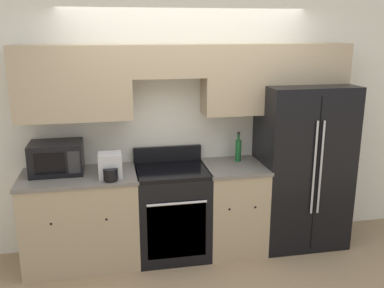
% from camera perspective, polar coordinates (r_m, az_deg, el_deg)
% --- Properties ---
extents(ground_plane, '(12.00, 12.00, 0.00)m').
position_cam_1_polar(ground_plane, '(4.45, 0.80, -15.93)').
color(ground_plane, '#937A5B').
extents(wall_back, '(8.00, 0.39, 2.60)m').
position_cam_1_polar(wall_back, '(4.47, -0.57, 4.65)').
color(wall_back, silver).
rests_on(wall_back, ground_plane).
extents(lower_cabinets_left, '(1.12, 0.64, 0.93)m').
position_cam_1_polar(lower_cabinets_left, '(4.45, -14.51, -9.68)').
color(lower_cabinets_left, tan).
rests_on(lower_cabinets_left, ground_plane).
extents(lower_cabinets_right, '(0.62, 0.64, 0.93)m').
position_cam_1_polar(lower_cabinets_right, '(4.61, 5.53, -8.34)').
color(lower_cabinets_right, tan).
rests_on(lower_cabinets_right, ground_plane).
extents(oven_range, '(0.72, 0.65, 1.09)m').
position_cam_1_polar(oven_range, '(4.47, -2.67, -8.97)').
color(oven_range, black).
rests_on(oven_range, ground_plane).
extents(refrigerator, '(0.92, 0.73, 1.75)m').
position_cam_1_polar(refrigerator, '(4.77, 14.32, -2.76)').
color(refrigerator, black).
rests_on(refrigerator, ground_plane).
extents(microwave, '(0.50, 0.37, 0.31)m').
position_cam_1_polar(microwave, '(4.34, -17.60, -1.77)').
color(microwave, black).
rests_on(microwave, lower_cabinets_left).
extents(bottle, '(0.06, 0.06, 0.32)m').
position_cam_1_polar(bottle, '(4.56, 6.19, -0.74)').
color(bottle, '#195928').
rests_on(bottle, lower_cabinets_right).
extents(electric_kettle, '(0.22, 0.27, 0.23)m').
position_cam_1_polar(electric_kettle, '(4.10, -10.85, -2.99)').
color(electric_kettle, '#B7B7BC').
rests_on(electric_kettle, lower_cabinets_left).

